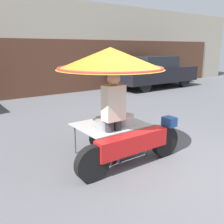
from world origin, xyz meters
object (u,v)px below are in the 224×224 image
vendor_person (114,114)px  potted_plant (185,73)px  vendor_motorcycle_cart (113,73)px  parked_car (154,72)px

vendor_person → potted_plant: size_ratio=1.73×
vendor_person → vendor_motorcycle_cart: bearing=56.6°
vendor_person → parked_car: bearing=40.6°
potted_plant → vendor_motorcycle_cart: bearing=-148.1°
vendor_person → parked_car: 9.07m
vendor_motorcycle_cart → parked_car: bearing=39.9°
vendor_motorcycle_cart → vendor_person: 0.76m
vendor_person → potted_plant: 11.87m
parked_car → potted_plant: size_ratio=4.77×
potted_plant → vendor_person: bearing=-147.4°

